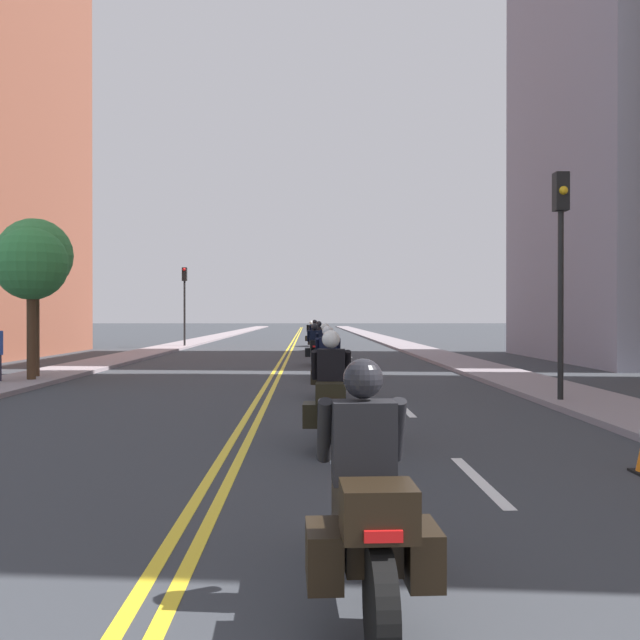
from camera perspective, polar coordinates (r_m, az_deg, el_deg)
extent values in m
plane|color=#32353B|center=(47.73, -2.24, -1.92)|extent=(264.00, 264.00, 0.00)
cube|color=gray|center=(48.38, -10.52, -1.82)|extent=(2.13, 144.00, 0.12)
cube|color=gray|center=(48.08, 6.09, -1.83)|extent=(2.13, 144.00, 0.12)
cube|color=yellow|center=(47.73, -2.39, -1.91)|extent=(0.12, 132.00, 0.01)
cube|color=yellow|center=(47.72, -2.10, -1.91)|extent=(0.12, 132.00, 0.01)
cube|color=silver|center=(8.14, 13.13, -12.88)|extent=(0.14, 2.40, 0.01)
cube|color=silver|center=(13.94, 7.04, -7.34)|extent=(0.14, 2.40, 0.01)
cube|color=silver|center=(19.86, 4.60, -5.05)|extent=(0.14, 2.40, 0.01)
cube|color=silver|center=(25.82, 3.29, -3.81)|extent=(0.14, 2.40, 0.01)
cube|color=silver|center=(31.79, 2.47, -3.03)|extent=(0.14, 2.40, 0.01)
cube|color=silver|center=(37.78, 1.92, -2.50)|extent=(0.14, 2.40, 0.01)
cube|color=silver|center=(43.76, 1.51, -2.11)|extent=(0.14, 2.40, 0.01)
cube|color=silver|center=(49.75, 1.21, -1.82)|extent=(0.14, 2.40, 0.01)
cube|color=silver|center=(55.74, 0.97, -1.59)|extent=(0.14, 2.40, 0.01)
cylinder|color=black|center=(5.45, 2.56, -16.14)|extent=(0.14, 0.64, 0.63)
cylinder|color=black|center=(3.92, 5.06, -22.91)|extent=(0.14, 0.64, 0.63)
cube|color=silver|center=(5.37, 2.56, -12.69)|extent=(0.15, 0.32, 0.04)
cube|color=black|center=(4.59, 3.58, -15.67)|extent=(0.36, 1.26, 0.40)
cube|color=black|center=(3.82, 4.89, -15.53)|extent=(0.41, 0.37, 0.28)
cube|color=red|center=(3.67, 5.31, -17.53)|extent=(0.20, 0.04, 0.06)
cube|color=black|center=(4.13, 0.32, -18.97)|extent=(0.21, 0.45, 0.32)
cube|color=black|center=(4.20, 8.40, -18.65)|extent=(0.21, 0.45, 0.32)
cube|color=#B2C1CC|center=(5.01, 2.89, -9.84)|extent=(0.36, 0.13, 0.36)
cube|color=black|center=(4.44, 3.66, -10.11)|extent=(0.41, 0.27, 0.52)
cylinder|color=black|center=(4.55, 0.40, -9.20)|extent=(0.11, 0.28, 0.45)
cylinder|color=black|center=(4.61, 6.45, -9.09)|extent=(0.11, 0.28, 0.45)
sphere|color=black|center=(4.41, 3.62, -4.91)|extent=(0.26, 0.26, 0.26)
cylinder|color=black|center=(10.76, 0.95, -7.85)|extent=(0.16, 0.67, 0.67)
cylinder|color=black|center=(9.13, 0.90, -9.31)|extent=(0.16, 0.67, 0.67)
cube|color=silver|center=(10.71, 0.95, -5.98)|extent=(0.15, 0.33, 0.04)
cube|color=black|center=(9.91, 0.93, -6.92)|extent=(0.37, 1.26, 0.40)
cube|color=black|center=(9.15, 0.90, -6.14)|extent=(0.41, 0.38, 0.28)
cube|color=red|center=(8.97, 0.90, -6.78)|extent=(0.20, 0.04, 0.06)
cube|color=black|center=(9.44, -0.81, -7.90)|extent=(0.22, 0.45, 0.32)
cube|color=black|center=(9.43, 2.63, -7.90)|extent=(0.22, 0.45, 0.32)
cube|color=#B2C1CC|center=(10.39, 0.94, -4.48)|extent=(0.36, 0.14, 0.36)
cube|color=black|center=(9.81, 0.92, -4.12)|extent=(0.41, 0.28, 0.58)
cylinder|color=black|center=(9.96, -0.46, -3.77)|extent=(0.11, 0.28, 0.45)
cylinder|color=black|center=(9.95, 2.31, -3.77)|extent=(0.11, 0.28, 0.45)
sphere|color=white|center=(9.81, 0.93, -1.61)|extent=(0.26, 0.26, 0.26)
cylinder|color=black|center=(16.46, 0.67, -5.02)|extent=(0.15, 0.66, 0.66)
cylinder|color=black|center=(14.97, 0.66, -5.55)|extent=(0.15, 0.66, 0.66)
cube|color=silver|center=(16.43, 0.67, -3.80)|extent=(0.15, 0.32, 0.04)
cube|color=black|center=(15.69, 0.67, -4.25)|extent=(0.36, 1.15, 0.40)
cube|color=black|center=(15.00, 0.66, -3.62)|extent=(0.41, 0.37, 0.28)
cube|color=red|center=(14.82, 0.66, -3.98)|extent=(0.20, 0.04, 0.06)
cube|color=black|center=(15.25, -0.39, -4.76)|extent=(0.21, 0.45, 0.32)
cube|color=black|center=(15.25, 1.72, -4.76)|extent=(0.21, 0.45, 0.32)
cube|color=#B2C1CC|center=(16.14, 0.67, -2.77)|extent=(0.36, 0.13, 0.36)
cube|color=black|center=(15.61, 0.67, -2.50)|extent=(0.41, 0.27, 0.57)
cylinder|color=black|center=(15.76, -0.21, -2.29)|extent=(0.11, 0.28, 0.45)
cylinder|color=black|center=(15.76, 1.54, -2.29)|extent=(0.11, 0.28, 0.45)
sphere|color=white|center=(15.62, 0.67, -0.94)|extent=(0.26, 0.26, 0.26)
cylinder|color=black|center=(21.36, 0.48, -3.79)|extent=(0.15, 0.67, 0.66)
cylinder|color=black|center=(19.72, 0.42, -4.13)|extent=(0.15, 0.67, 0.66)
cube|color=silver|center=(21.34, 0.48, -2.85)|extent=(0.15, 0.33, 0.04)
cube|color=black|center=(20.52, 0.45, -3.17)|extent=(0.37, 1.26, 0.40)
cube|color=black|center=(19.77, 0.42, -2.67)|extent=(0.41, 0.38, 0.28)
cube|color=red|center=(19.59, 0.41, -2.93)|extent=(0.20, 0.04, 0.06)
cube|color=black|center=(20.04, -0.37, -3.54)|extent=(0.22, 0.45, 0.32)
cube|color=black|center=(20.04, 1.23, -3.55)|extent=(0.22, 0.45, 0.32)
cube|color=#B2C1CC|center=(21.03, 0.47, -2.05)|extent=(0.36, 0.14, 0.36)
cube|color=black|center=(20.45, 0.45, -1.81)|extent=(0.41, 0.28, 0.58)
cylinder|color=black|center=(20.60, -0.22, -1.66)|extent=(0.11, 0.28, 0.45)
cylinder|color=black|center=(20.60, 1.12, -1.66)|extent=(0.11, 0.28, 0.45)
sphere|color=white|center=(20.47, 0.45, -0.61)|extent=(0.26, 0.26, 0.26)
cylinder|color=black|center=(26.70, -0.50, -2.96)|extent=(0.13, 0.67, 0.66)
cylinder|color=black|center=(25.22, -0.38, -3.16)|extent=(0.13, 0.67, 0.66)
cube|color=silver|center=(26.68, -0.50, -2.21)|extent=(0.15, 0.32, 0.04)
cube|color=black|center=(25.95, -0.44, -2.44)|extent=(0.35, 1.14, 0.40)
cube|color=black|center=(25.27, -0.39, -2.02)|extent=(0.41, 0.37, 0.28)
cube|color=red|center=(25.08, -0.37, -2.22)|extent=(0.20, 0.03, 0.06)
cube|color=black|center=(25.50, -1.04, -2.71)|extent=(0.21, 0.44, 0.32)
cube|color=black|center=(25.52, 0.22, -2.71)|extent=(0.21, 0.44, 0.32)
cube|color=#B2C1CC|center=(26.41, -0.48, -1.57)|extent=(0.36, 0.13, 0.36)
cube|color=black|center=(25.88, -0.44, -1.44)|extent=(0.41, 0.27, 0.51)
cylinder|color=black|center=(26.02, -0.98, -1.32)|extent=(0.11, 0.28, 0.45)
cylinder|color=black|center=(26.04, 0.08, -1.32)|extent=(0.11, 0.28, 0.45)
sphere|color=black|center=(25.90, -0.44, -0.57)|extent=(0.26, 0.26, 0.26)
cylinder|color=black|center=(32.48, -0.08, -2.41)|extent=(0.14, 0.63, 0.62)
cylinder|color=black|center=(30.88, -0.11, -2.56)|extent=(0.14, 0.63, 0.62)
cube|color=silver|center=(32.47, -0.08, -1.83)|extent=(0.15, 0.32, 0.04)
cube|color=black|center=(31.67, -0.10, -1.98)|extent=(0.35, 1.23, 0.40)
cube|color=black|center=(30.94, -0.11, -1.62)|extent=(0.41, 0.37, 0.28)
cube|color=red|center=(30.75, -0.11, -1.78)|extent=(0.20, 0.04, 0.06)
cube|color=black|center=(31.20, -0.62, -2.20)|extent=(0.21, 0.45, 0.32)
cube|color=black|center=(31.19, 0.41, -2.20)|extent=(0.21, 0.45, 0.32)
cube|color=#B2C1CC|center=(32.17, -0.09, -1.26)|extent=(0.36, 0.13, 0.36)
cube|color=black|center=(31.60, -0.10, -1.10)|extent=(0.41, 0.27, 0.58)
cylinder|color=black|center=(31.76, -0.53, -1.00)|extent=(0.11, 0.28, 0.45)
cylinder|color=black|center=(31.75, 0.34, -1.00)|extent=(0.11, 0.28, 0.45)
sphere|color=black|center=(31.63, -0.10, -0.32)|extent=(0.26, 0.26, 0.26)
cylinder|color=black|center=(37.27, -0.46, -2.03)|extent=(0.11, 0.67, 0.67)
cylinder|color=black|center=(35.78, -0.42, -2.13)|extent=(0.11, 0.67, 0.67)
cube|color=silver|center=(37.26, -0.46, -1.48)|extent=(0.14, 0.32, 0.04)
cube|color=black|center=(36.52, -0.44, -1.64)|extent=(0.33, 1.14, 0.40)
cube|color=black|center=(35.84, -0.43, -1.32)|extent=(0.40, 0.36, 0.28)
cube|color=red|center=(35.65, -0.42, -1.46)|extent=(0.20, 0.03, 0.06)
cube|color=black|center=(36.07, -0.88, -1.82)|extent=(0.20, 0.44, 0.32)
cube|color=black|center=(36.08, 0.01, -1.82)|extent=(0.20, 0.44, 0.32)
cube|color=#B2C1CC|center=(36.98, -0.45, -1.02)|extent=(0.36, 0.12, 0.36)
cube|color=black|center=(36.45, -0.44, -0.86)|extent=(0.40, 0.26, 0.59)
cylinder|color=black|center=(36.60, -0.82, -0.78)|extent=(0.10, 0.28, 0.45)
cylinder|color=black|center=(36.61, -0.07, -0.78)|extent=(0.10, 0.28, 0.45)
sphere|color=black|center=(36.48, -0.44, -0.17)|extent=(0.26, 0.26, 0.26)
cylinder|color=black|center=(42.99, -0.75, -1.73)|extent=(0.12, 0.65, 0.65)
cylinder|color=black|center=(41.51, -0.73, -1.80)|extent=(0.12, 0.65, 0.65)
cube|color=silver|center=(42.98, -0.75, -1.27)|extent=(0.14, 0.32, 0.04)
cube|color=black|center=(42.24, -0.74, -1.39)|extent=(0.33, 1.13, 0.40)
cube|color=black|center=(41.57, -0.73, -1.11)|extent=(0.40, 0.36, 0.28)
cube|color=red|center=(41.38, -0.73, -1.23)|extent=(0.20, 0.03, 0.06)
cube|color=black|center=(41.80, -1.11, -1.54)|extent=(0.20, 0.44, 0.32)
cube|color=black|center=(41.80, -0.35, -1.54)|extent=(0.20, 0.44, 0.32)
cube|color=#B2C1CC|center=(42.71, -0.74, -0.86)|extent=(0.36, 0.12, 0.36)
cube|color=black|center=(42.18, -0.74, -0.77)|extent=(0.40, 0.26, 0.52)
cylinder|color=black|center=(42.33, -1.06, -0.69)|extent=(0.10, 0.28, 0.45)
cylinder|color=black|center=(42.33, -0.41, -0.69)|extent=(0.10, 0.28, 0.45)
sphere|color=white|center=(42.20, -0.74, -0.23)|extent=(0.26, 0.26, 0.26)
cylinder|color=black|center=(15.14, 19.43, 1.04)|extent=(0.12, 0.12, 4.11)
cube|color=black|center=(15.36, 19.45, 10.06)|extent=(0.28, 0.28, 0.80)
sphere|color=yellow|center=(15.22, 19.65, 10.15)|extent=(0.18, 0.18, 0.18)
cylinder|color=black|center=(41.29, -11.23, 0.51)|extent=(0.12, 0.12, 4.00)
cube|color=black|center=(41.37, -11.24, 3.77)|extent=(0.28, 0.28, 0.80)
sphere|color=red|center=(41.24, -11.27, 4.17)|extent=(0.18, 0.18, 0.18)
cylinder|color=#4D3320|center=(20.46, -22.94, -1.26)|extent=(0.24, 0.24, 2.61)
sphere|color=#358240|center=(20.50, -22.96, 4.34)|extent=(2.00, 2.00, 2.00)
cylinder|color=#4D3624|center=(21.47, -22.67, -0.82)|extent=(0.24, 0.24, 2.88)
sphere|color=#3C8443|center=(21.53, -22.68, 5.01)|extent=(2.13, 2.13, 2.13)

